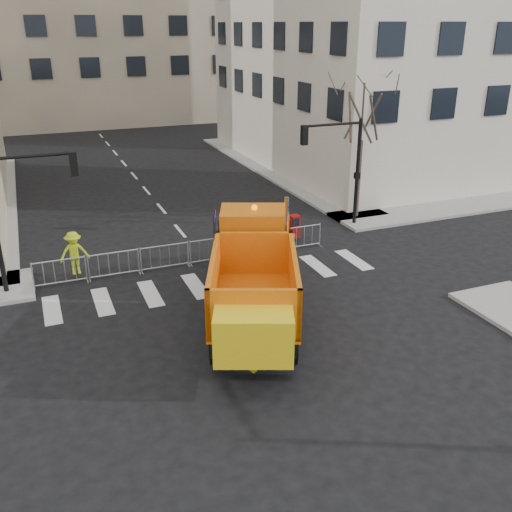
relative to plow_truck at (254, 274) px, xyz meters
name	(u,v)px	position (x,y,z in m)	size (l,w,h in m)	color
ground	(278,349)	(0.04, -1.94, -1.80)	(120.00, 120.00, 0.00)	black
sidewalk_back	(200,254)	(0.04, 6.56, -1.73)	(64.00, 5.00, 0.15)	gray
traffic_light_right	(357,174)	(8.54, 7.56, 0.90)	(0.18, 0.18, 5.40)	black
crowd_barriers	(189,253)	(-0.71, 5.66, -1.25)	(12.60, 0.60, 1.10)	#9EA0A5
street_tree	(360,148)	(9.24, 8.56, 1.95)	(3.00, 3.00, 7.50)	#382B21
plow_truck	(254,274)	(0.00, 0.00, 0.00)	(6.50, 10.72, 4.05)	black
cop_a	(241,243)	(1.42, 5.06, -0.85)	(0.69, 0.46, 1.90)	black
cop_b	(252,239)	(1.90, 5.06, -0.77)	(1.00, 0.78, 2.06)	black
cop_c	(237,247)	(1.24, 5.06, -1.01)	(0.93, 0.39, 1.59)	black
worker	(74,253)	(-5.30, 6.23, -0.75)	(1.16, 0.67, 1.80)	#AEC417
newspaper_box	(294,226)	(4.74, 6.75, -1.10)	(0.45, 0.40, 1.10)	maroon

